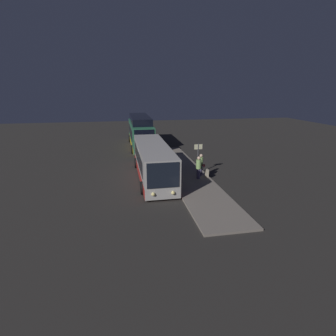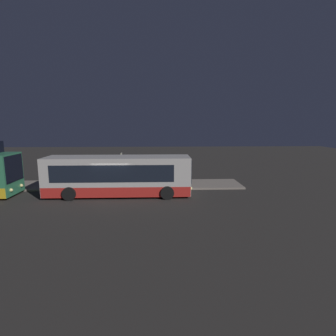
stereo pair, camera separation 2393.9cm
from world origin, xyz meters
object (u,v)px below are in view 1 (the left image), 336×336
at_px(bus_second, 140,133).
at_px(passenger_boarding, 201,164).
at_px(bus_lead, 153,161).
at_px(suitcase, 207,173).
at_px(passenger_waiting, 199,167).
at_px(sign_post, 198,155).

xyz_separation_m(bus_second, passenger_boarding, (13.05, 3.96, -0.58)).
distance_m(bus_lead, bus_second, 12.42).
relative_size(bus_lead, suitcase, 11.29).
bearing_deg(passenger_boarding, passenger_waiting, 22.89).
bearing_deg(bus_second, suitcase, 17.63).
height_order(passenger_boarding, suitcase, passenger_boarding).
bearing_deg(bus_lead, sign_post, 93.81).
xyz_separation_m(bus_lead, suitcase, (1.17, 4.32, -0.91)).
bearing_deg(sign_post, suitcase, 14.56).
distance_m(bus_second, sign_post, 12.78).
xyz_separation_m(bus_lead, passenger_waiting, (1.40, 3.52, -0.24)).
distance_m(bus_lead, sign_post, 3.97).
height_order(passenger_boarding, sign_post, sign_post).
xyz_separation_m(bus_second, passenger_waiting, (13.82, 3.52, -0.60)).
relative_size(passenger_waiting, suitcase, 2.05).
height_order(bus_lead, sign_post, bus_lead).
bearing_deg(bus_lead, passenger_boarding, 80.88).
height_order(bus_lead, suitcase, bus_lead).
distance_m(passenger_waiting, suitcase, 1.06).
bearing_deg(passenger_boarding, suitcase, 86.72).
xyz_separation_m(passenger_boarding, sign_post, (-0.90, -0.01, 0.56)).
distance_m(bus_lead, passenger_boarding, 4.02).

